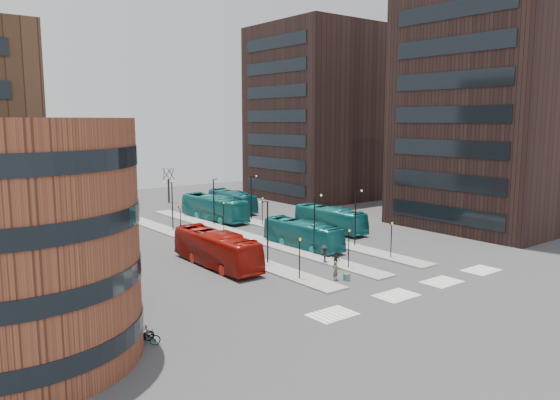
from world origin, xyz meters
TOP-DOWN VIEW (x-y plane):
  - ground at (0.00, 0.00)m, footprint 160.00×160.00m
  - island_left at (-4.00, 30.00)m, footprint 2.50×45.00m
  - island_mid at (2.00, 30.00)m, footprint 2.50×45.00m
  - island_right at (8.00, 30.00)m, footprint 2.50×45.00m
  - suitcase at (-1.25, 9.35)m, footprint 0.52×0.44m
  - red_bus at (-7.73, 20.40)m, footprint 3.02×12.24m
  - teal_bus_a at (3.75, 21.22)m, footprint 2.79×10.85m
  - teal_bus_b at (4.74, 41.43)m, footprint 3.76×12.63m
  - teal_bus_c at (12.25, 25.94)m, footprint 2.73×11.13m
  - teal_bus_d at (10.75, 46.21)m, footprint 3.60×11.55m
  - traveller at (-1.94, 10.01)m, footprint 0.73×0.60m
  - commuter_a at (-4.52, 17.48)m, footprint 0.92×0.83m
  - commuter_b at (0.71, 12.78)m, footprint 0.57×1.02m
  - commuter_c at (1.11, 14.84)m, footprint 1.12×1.33m
  - bicycle_near at (-21.00, 7.10)m, footprint 2.02×1.34m
  - bicycle_mid at (-21.00, 7.78)m, footprint 1.88×0.92m
  - bicycle_far at (-21.00, 7.67)m, footprint 1.74×0.72m
  - crosswalk_stripes at (1.75, 4.00)m, footprint 22.35×2.40m
  - round_building at (-28.00, 10.00)m, footprint 15.16×15.16m
  - tower_near at (31.98, 16.00)m, footprint 20.12×20.00m
  - tower_far at (31.98, 50.00)m, footprint 20.12×20.00m
  - sign_poles at (1.60, 23.00)m, footprint 12.45×22.12m
  - lamp_posts at (2.64, 28.00)m, footprint 14.04×20.24m
  - bare_trees at (2.67, 62.67)m, footprint 10.97×8.14m

SIDE VIEW (x-z plane):
  - ground at x=0.00m, z-range 0.00..0.00m
  - crosswalk_stripes at x=1.75m, z-range 0.00..0.01m
  - island_left at x=-4.00m, z-range 0.00..0.15m
  - island_mid at x=2.00m, z-range 0.00..0.15m
  - island_right at x=8.00m, z-range 0.00..0.15m
  - suitcase at x=-1.25m, z-range 0.00..0.60m
  - bicycle_far at x=-21.00m, z-range 0.00..0.89m
  - bicycle_near at x=-21.00m, z-range 0.00..1.00m
  - bicycle_mid at x=-21.00m, z-range 0.00..1.09m
  - commuter_a at x=-4.52m, z-range 0.00..1.53m
  - commuter_b at x=0.71m, z-range 0.00..1.65m
  - traveller at x=-1.94m, z-range 0.00..1.72m
  - commuter_c at x=1.11m, z-range 0.00..1.79m
  - teal_bus_a at x=3.75m, z-range 0.00..3.01m
  - teal_bus_c at x=12.25m, z-range 0.00..3.09m
  - teal_bus_d at x=10.75m, z-range 0.00..3.17m
  - red_bus at x=-7.73m, z-range 0.00..3.40m
  - teal_bus_b at x=4.74m, z-range 0.00..3.47m
  - sign_poles at x=1.60m, z-range 0.58..4.23m
  - bare_trees at x=2.67m, z-range -0.22..5.67m
  - lamp_posts at x=2.64m, z-range 0.52..6.64m
  - round_building at x=-28.00m, z-range -0.01..13.99m
  - tower_near at x=31.98m, z-range 0.00..30.00m
  - tower_far at x=31.98m, z-range 0.00..30.00m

